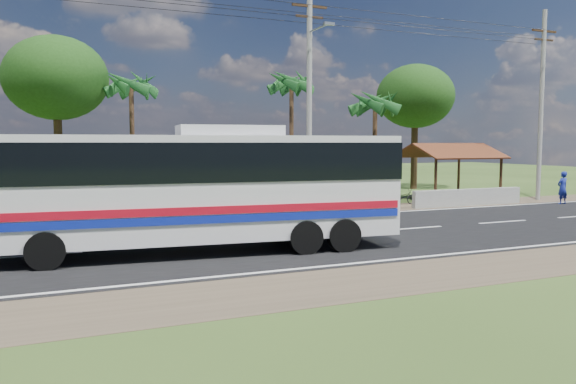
{
  "coord_description": "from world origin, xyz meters",
  "views": [
    {
      "loc": [
        -8.63,
        -18.03,
        3.35
      ],
      "look_at": [
        -0.47,
        1.0,
        1.54
      ],
      "focal_mm": 35.0,
      "sensor_mm": 36.0,
      "label": 1
    }
  ],
  "objects_px": {
    "motorcycle": "(403,197)",
    "person": "(563,188)",
    "waiting_shed": "(449,154)",
    "coach_bus": "(196,180)"
  },
  "relations": [
    {
      "from": "motorcycle",
      "to": "person",
      "type": "xyz_separation_m",
      "value": [
        8.17,
        -3.27,
        0.48
      ]
    },
    {
      "from": "waiting_shed",
      "to": "coach_bus",
      "type": "bearing_deg",
      "value": -150.56
    },
    {
      "from": "coach_bus",
      "to": "person",
      "type": "bearing_deg",
      "value": 20.44
    },
    {
      "from": "waiting_shed",
      "to": "coach_bus",
      "type": "relative_size",
      "value": 0.41
    },
    {
      "from": "waiting_shed",
      "to": "person",
      "type": "distance_m",
      "value": 6.36
    },
    {
      "from": "coach_bus",
      "to": "person",
      "type": "height_order",
      "value": "coach_bus"
    },
    {
      "from": "coach_bus",
      "to": "person",
      "type": "distance_m",
      "value": 22.51
    },
    {
      "from": "coach_bus",
      "to": "motorcycle",
      "type": "distance_m",
      "value": 16.31
    },
    {
      "from": "waiting_shed",
      "to": "person",
      "type": "xyz_separation_m",
      "value": [
        4.26,
        -4.35,
        -1.83
      ]
    },
    {
      "from": "coach_bus",
      "to": "motorcycle",
      "type": "relative_size",
      "value": 7.99
    }
  ]
}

